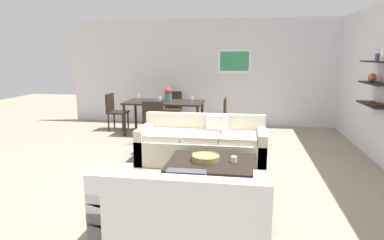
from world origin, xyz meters
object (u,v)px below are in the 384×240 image
(wine_glass_right_near, at_px, (192,98))
(wine_glass_foot, at_px, (160,98))
(apple_on_coffee_table, at_px, (194,155))
(dining_table, at_px, (164,105))
(dining_chair_left_far, at_px, (115,109))
(dining_chair_foot, at_px, (154,119))
(dining_chair_head, at_px, (172,106))
(sofa_beige, at_px, (202,145))
(candle_jar, at_px, (234,159))
(dining_chair_right_near, at_px, (220,115))
(centerpiece_vase, at_px, (168,94))
(loveseat_white, at_px, (184,212))
(wine_glass_left_far, at_px, (138,96))
(coffee_table, at_px, (212,175))
(decorative_bowl, at_px, (206,158))

(wine_glass_right_near, bearing_deg, wine_glass_foot, -157.18)
(apple_on_coffee_table, relative_size, dining_table, 0.04)
(dining_chair_left_far, distance_m, dining_chair_foot, 1.68)
(dining_chair_head, xyz_separation_m, wine_glass_right_near, (0.67, -0.97, 0.34))
(sofa_beige, bearing_deg, candle_jar, -62.64)
(sofa_beige, bearing_deg, dining_chair_right_near, 84.95)
(sofa_beige, xyz_separation_m, dining_chair_head, (-1.14, 2.80, 0.21))
(candle_jar, bearing_deg, dining_table, 119.36)
(centerpiece_vase, bearing_deg, loveseat_white, -75.04)
(dining_chair_left_far, relative_size, wine_glass_foot, 5.18)
(loveseat_white, bearing_deg, wine_glass_left_far, 113.21)
(loveseat_white, distance_m, candle_jar, 1.45)
(coffee_table, xyz_separation_m, apple_on_coffee_table, (-0.27, 0.14, 0.23))
(dining_chair_head, bearing_deg, dining_table, -90.00)
(loveseat_white, height_order, coffee_table, loveseat_white)
(loveseat_white, height_order, wine_glass_left_far, wine_glass_left_far)
(wine_glass_foot, height_order, centerpiece_vase, centerpiece_vase)
(candle_jar, distance_m, dining_table, 3.52)
(decorative_bowl, height_order, dining_chair_left_far, dining_chair_left_far)
(dining_chair_left_far, bearing_deg, decorative_bowl, -51.08)
(decorative_bowl, bearing_deg, dining_chair_head, 108.82)
(wine_glass_left_far, bearing_deg, coffee_table, -56.71)
(loveseat_white, relative_size, wine_glass_foot, 9.60)
(wine_glass_left_far, bearing_deg, wine_glass_foot, -37.12)
(decorative_bowl, distance_m, wine_glass_foot, 3.01)
(decorative_bowl, relative_size, wine_glass_left_far, 2.68)
(coffee_table, xyz_separation_m, candle_jar, (0.29, 0.02, 0.23))
(wine_glass_foot, height_order, wine_glass_right_near, wine_glass_foot)
(decorative_bowl, relative_size, dining_table, 0.22)
(sofa_beige, distance_m, dining_chair_foot, 1.59)
(wine_glass_foot, xyz_separation_m, wine_glass_right_near, (0.67, 0.28, -0.02))
(decorative_bowl, bearing_deg, coffee_table, -13.29)
(dining_chair_right_near, bearing_deg, apple_on_coffee_table, -92.98)
(sofa_beige, relative_size, wine_glass_foot, 12.50)
(coffee_table, relative_size, centerpiece_vase, 3.79)
(coffee_table, bearing_deg, dining_chair_left_far, 129.72)
(dining_chair_head, bearing_deg, sofa_beige, -67.80)
(dining_chair_right_near, bearing_deg, dining_chair_foot, -153.18)
(decorative_bowl, distance_m, apple_on_coffee_table, 0.21)
(dining_chair_left_far, height_order, dining_chair_foot, same)
(dining_chair_foot, xyz_separation_m, wine_glass_foot, (-0.00, 0.47, 0.37))
(wine_glass_right_near, height_order, centerpiece_vase, centerpiece_vase)
(dining_chair_left_far, bearing_deg, wine_glass_right_near, -9.13)
(sofa_beige, bearing_deg, dining_table, 120.47)
(candle_jar, bearing_deg, wine_glass_left_far, 126.97)
(dining_chair_left_far, height_order, wine_glass_right_near, wine_glass_right_near)
(apple_on_coffee_table, relative_size, dining_chair_right_near, 0.09)
(apple_on_coffee_table, distance_m, wine_glass_left_far, 3.58)
(loveseat_white, bearing_deg, decorative_bowl, 87.96)
(coffee_table, relative_size, dining_chair_foot, 1.37)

